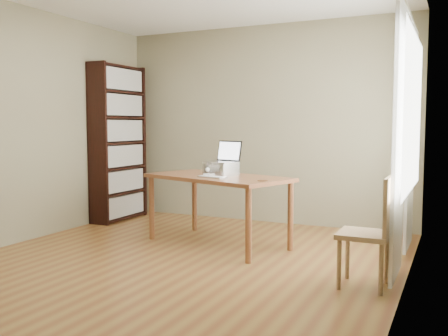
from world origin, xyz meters
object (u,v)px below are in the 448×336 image
laptop (223,157)px  cat (219,169)px  desk (218,184)px  keyboard (212,177)px  bookshelf (118,143)px  chair (373,228)px

laptop → cat: laptop is taller
desk → keyboard: bearing=-59.8°
bookshelf → desk: (1.86, -0.74, -0.38)m
laptop → cat: (-0.04, -0.03, -0.13)m
keyboard → cat: cat is taller
laptop → chair: (1.74, -0.92, -0.46)m
desk → cat: 0.19m
bookshelf → chair: bearing=-23.0°
desk → chair: (1.74, -0.78, -0.19)m
laptop → keyboard: laptop is taller
cat → keyboard: bearing=-67.2°
chair → laptop: bearing=152.5°
desk → laptop: (0.00, 0.14, 0.28)m
bookshelf → cat: bearing=-19.1°
keyboard → chair: size_ratio=0.37×
desk → cat: size_ratio=3.58×
chair → keyboard: bearing=162.1°
keyboard → chair: chair is taller
laptop → keyboard: (0.05, -0.36, -0.18)m
bookshelf → chair: bookshelf is taller
cat → chair: cat is taller
cat → chair: bearing=-17.6°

